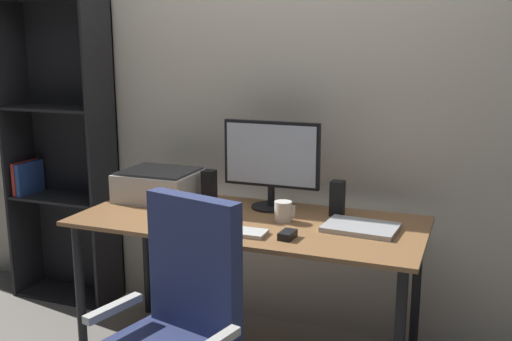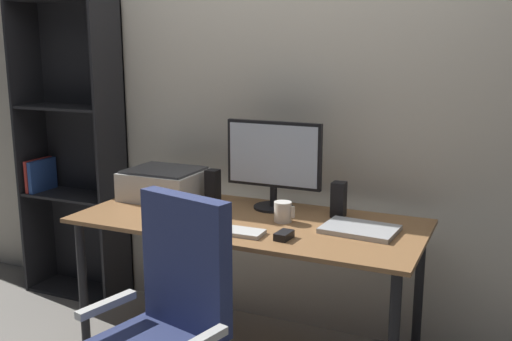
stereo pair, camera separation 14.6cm
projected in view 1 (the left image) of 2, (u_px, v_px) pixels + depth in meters
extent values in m
cube|color=beige|center=(285.00, 92.00, 3.14)|extent=(6.40, 0.10, 2.60)
cube|color=olive|center=(248.00, 221.00, 2.77)|extent=(1.64, 0.73, 0.02)
cylinder|color=black|center=(80.00, 295.00, 2.84)|extent=(0.04, 0.04, 0.72)
cylinder|color=black|center=(147.00, 254.00, 3.40)|extent=(0.04, 0.04, 0.72)
cylinder|color=black|center=(416.00, 293.00, 2.86)|extent=(0.04, 0.04, 0.72)
cylinder|color=black|center=(271.00, 207.00, 2.96)|extent=(0.20, 0.20, 0.01)
cylinder|color=black|center=(271.00, 196.00, 2.95)|extent=(0.04, 0.04, 0.10)
cube|color=black|center=(271.00, 154.00, 2.91)|extent=(0.50, 0.03, 0.33)
cube|color=silver|center=(270.00, 155.00, 2.89)|extent=(0.47, 0.01, 0.30)
cube|color=silver|center=(234.00, 231.00, 2.56)|extent=(0.29, 0.12, 0.02)
cube|color=black|center=(287.00, 235.00, 2.49)|extent=(0.06, 0.10, 0.03)
cylinder|color=white|center=(283.00, 211.00, 2.73)|extent=(0.08, 0.08, 0.10)
cube|color=white|center=(293.00, 211.00, 2.71)|extent=(0.02, 0.01, 0.05)
cube|color=#B7BABC|center=(361.00, 227.00, 2.61)|extent=(0.34, 0.25, 0.02)
cube|color=black|center=(209.00, 186.00, 3.06)|extent=(0.06, 0.07, 0.17)
cube|color=black|center=(337.00, 198.00, 2.82)|extent=(0.06, 0.07, 0.17)
cube|color=silver|center=(160.00, 186.00, 3.11)|extent=(0.40, 0.34, 0.15)
cube|color=#424244|center=(159.00, 171.00, 3.09)|extent=(0.37, 0.31, 0.01)
cube|color=navy|center=(194.00, 264.00, 2.18)|extent=(0.41, 0.16, 0.52)
cube|color=silver|center=(113.00, 308.00, 2.20)|extent=(0.10, 0.26, 0.03)
cube|color=black|center=(19.00, 151.00, 3.62)|extent=(0.02, 0.28, 1.82)
cube|color=black|center=(103.00, 157.00, 3.40)|extent=(0.02, 0.28, 1.82)
cube|color=black|center=(74.00, 150.00, 3.63)|extent=(0.64, 0.01, 1.82)
cube|color=black|center=(70.00, 294.00, 3.70)|extent=(0.61, 0.26, 0.02)
cube|color=black|center=(63.00, 198.00, 3.57)|extent=(0.61, 0.26, 0.02)
cube|color=black|center=(56.00, 109.00, 3.45)|extent=(0.61, 0.26, 0.02)
cube|color=#B22D28|center=(26.00, 177.00, 3.63)|extent=(0.02, 0.22, 0.20)
cube|color=#28478C|center=(30.00, 178.00, 3.62)|extent=(0.03, 0.22, 0.20)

